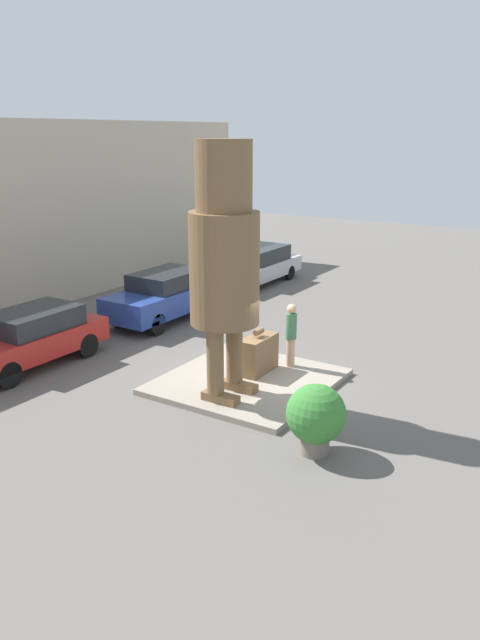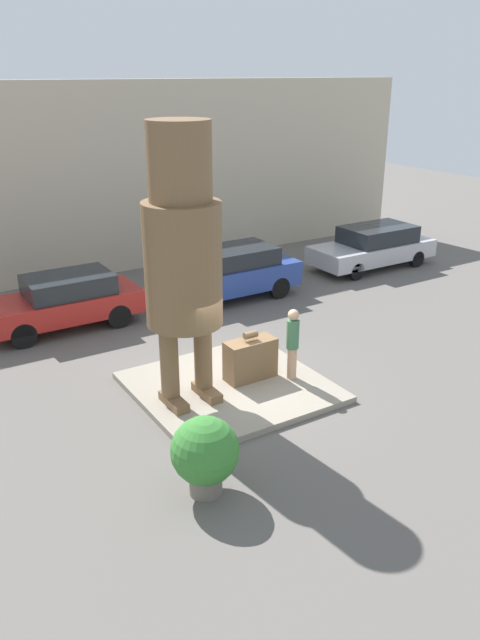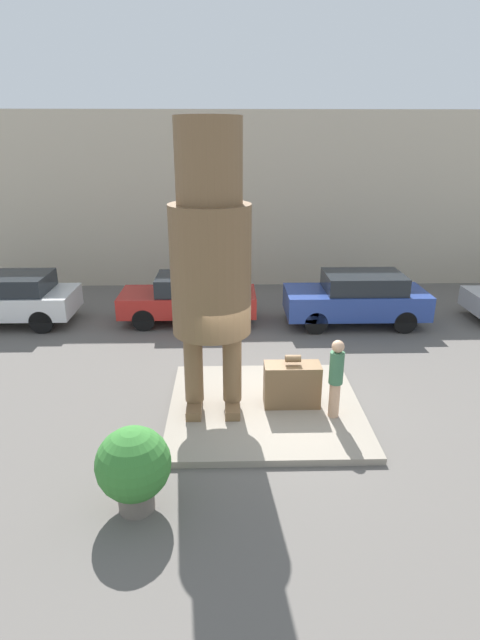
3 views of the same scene
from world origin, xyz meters
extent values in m
plane|color=#605B56|center=(0.00, 0.00, 0.00)|extent=(60.00, 60.00, 0.00)
cube|color=gray|center=(0.00, 0.00, 0.07)|extent=(4.12, 3.95, 0.14)
cube|color=beige|center=(0.00, 10.09, 3.25)|extent=(28.00, 0.60, 6.51)
cube|color=brown|center=(-1.51, -0.20, 0.24)|extent=(0.31, 0.90, 0.20)
cube|color=brown|center=(-0.71, -0.20, 0.24)|extent=(0.31, 0.90, 0.20)
cylinder|color=brown|center=(-1.51, -0.07, 1.12)|extent=(0.39, 0.39, 1.57)
cylinder|color=brown|center=(-0.71, -0.07, 1.12)|extent=(0.39, 0.39, 1.57)
cylinder|color=brown|center=(-1.11, -0.07, 3.17)|extent=(1.57, 1.57, 2.52)
cylinder|color=brown|center=(-1.11, -0.07, 5.19)|extent=(1.23, 1.23, 1.51)
cube|color=brown|center=(0.57, 0.03, 0.61)|extent=(1.19, 0.52, 0.95)
cylinder|color=brown|center=(0.57, 0.03, 1.23)|extent=(0.33, 0.16, 0.16)
cylinder|color=tan|center=(1.38, -0.47, 0.52)|extent=(0.22, 0.22, 0.76)
cylinder|color=#3D704C|center=(1.38, -0.47, 1.24)|extent=(0.29, 0.29, 0.68)
sphere|color=tan|center=(1.38, -0.47, 1.71)|extent=(0.25, 0.25, 0.25)
cube|color=#B2231E|center=(-2.05, 5.62, 0.67)|extent=(4.25, 1.74, 0.65)
cube|color=#1E2328|center=(-1.84, 5.62, 1.26)|extent=(2.34, 1.56, 0.54)
cylinder|color=black|center=(-3.37, 4.84, 0.34)|extent=(0.69, 0.18, 0.69)
cylinder|color=black|center=(-3.37, 6.40, 0.34)|extent=(0.69, 0.18, 0.69)
cylinder|color=black|center=(-0.73, 4.84, 0.34)|extent=(0.69, 0.18, 0.69)
cylinder|color=black|center=(-0.73, 6.40, 0.34)|extent=(0.69, 0.18, 0.69)
cube|color=#284293|center=(3.19, 5.27, 0.73)|extent=(4.34, 1.82, 0.76)
cube|color=#1E2328|center=(3.41, 5.27, 1.38)|extent=(2.39, 1.63, 0.54)
cylinder|color=black|center=(1.84, 4.45, 0.35)|extent=(0.69, 0.18, 0.69)
cylinder|color=black|center=(1.84, 6.09, 0.35)|extent=(0.69, 0.18, 0.69)
cylinder|color=black|center=(4.53, 4.45, 0.35)|extent=(0.69, 0.18, 0.69)
cylinder|color=black|center=(4.53, 6.09, 0.35)|extent=(0.69, 0.18, 0.69)
cube|color=#B7B7BC|center=(9.35, 5.43, 0.61)|extent=(4.75, 1.88, 0.62)
cube|color=#1E2328|center=(9.59, 5.43, 1.22)|extent=(2.61, 1.70, 0.59)
cylinder|color=black|center=(7.88, 4.57, 0.30)|extent=(0.60, 0.18, 0.60)
cylinder|color=black|center=(7.88, 6.28, 0.30)|extent=(0.60, 0.18, 0.60)
cylinder|color=black|center=(10.83, 4.57, 0.30)|extent=(0.60, 0.18, 0.60)
cylinder|color=black|center=(10.83, 6.28, 0.30)|extent=(0.60, 0.18, 0.60)
cylinder|color=#70665B|center=(-2.27, -2.96, 0.17)|extent=(0.57, 0.57, 0.34)
sphere|color=#387F33|center=(-2.27, -2.96, 0.85)|extent=(1.18, 1.18, 1.18)
camera|label=1|loc=(-12.37, -7.63, 6.09)|focal=35.00mm
camera|label=2|loc=(-6.48, -10.81, 6.77)|focal=35.00mm
camera|label=3|loc=(-0.78, -9.46, 5.61)|focal=28.00mm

